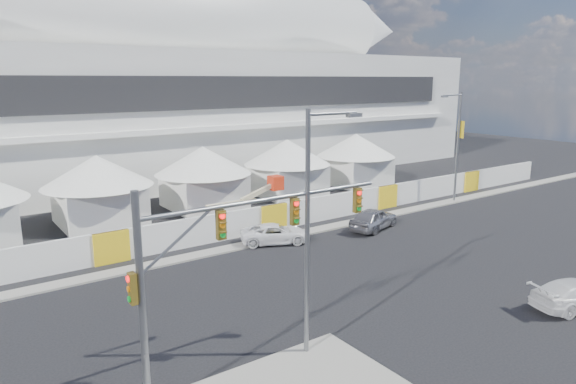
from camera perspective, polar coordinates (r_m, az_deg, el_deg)
ground at (r=24.52m, az=5.76°, el=-14.57°), size 160.00×160.00×0.00m
far_curb at (r=46.32m, az=14.33°, el=-1.75°), size 80.00×1.20×0.12m
stadium at (r=62.35m, az=-13.72°, el=10.57°), size 80.00×24.80×21.98m
tent_row at (r=43.77m, az=-14.69°, el=1.56°), size 53.40×8.40×5.40m
hoarding_fence at (r=38.39m, az=-1.67°, el=-2.83°), size 70.00×0.25×2.00m
scaffold_tower at (r=80.17m, az=13.91°, el=8.43°), size 4.40×4.40×12.00m
sedan_silver at (r=39.23m, az=9.47°, el=-2.93°), size 3.26×5.18×1.64m
pickup_curb at (r=35.56m, az=-1.43°, el=-4.64°), size 4.01×5.29×1.33m
traffic_mast at (r=18.24m, az=-9.51°, el=-9.34°), size 10.48×0.74×7.60m
streetlight_median at (r=20.15m, az=2.75°, el=-2.78°), size 2.73×0.27×9.89m
streetlight_curb at (r=48.91m, az=18.24°, el=5.57°), size 2.95×0.66×9.97m
boom_lift at (r=37.86m, az=-6.99°, el=-3.09°), size 7.55×1.79×3.84m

